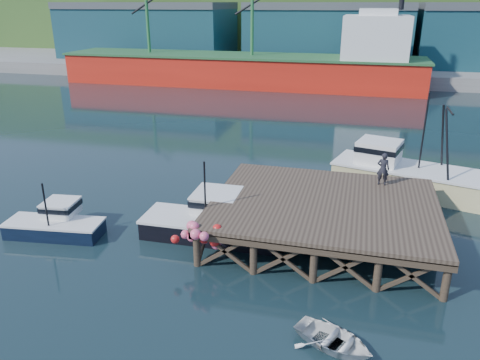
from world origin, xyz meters
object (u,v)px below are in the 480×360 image
(trawler, at_px, (407,172))
(dockworker, at_px, (383,169))
(boat_navy, at_px, (56,223))
(boat_black, at_px, (212,220))
(dinghy, at_px, (334,340))

(trawler, bearing_deg, dockworker, -96.03)
(boat_navy, height_order, trawler, trawler)
(boat_black, xyz_separation_m, dockworker, (9.06, 4.66, 2.25))
(trawler, bearing_deg, boat_black, -123.94)
(dockworker, bearing_deg, boat_black, 33.50)
(boat_black, bearing_deg, dinghy, -47.19)
(trawler, height_order, dinghy, trawler)
(dinghy, bearing_deg, trawler, 12.81)
(boat_navy, bearing_deg, trawler, 24.02)
(boat_navy, bearing_deg, dinghy, -26.16)
(boat_black, height_order, dockworker, boat_black)
(boat_black, bearing_deg, trawler, 40.07)
(boat_navy, relative_size, boat_black, 0.73)
(boat_navy, distance_m, boat_black, 8.72)
(boat_black, distance_m, trawler, 14.49)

